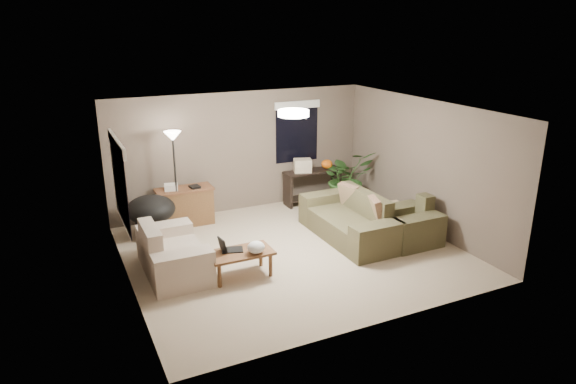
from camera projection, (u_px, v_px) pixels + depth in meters
name	position (u px, v px, depth m)	size (l,w,h in m)	color
room_shell	(293.00, 184.00, 8.58)	(5.50, 5.50, 5.50)	#C4AC92
main_sofa	(350.00, 222.00, 9.51)	(0.95, 2.20, 0.85)	#48432B
throw_pillows	(363.00, 202.00, 9.50)	(0.36, 1.40, 0.47)	#8C7251
loveseat	(172.00, 256.00, 8.15)	(0.90, 1.60, 0.85)	beige
armchair	(408.00, 226.00, 9.32)	(0.95, 1.00, 0.85)	#4A462C
coffee_table	(241.00, 255.00, 8.02)	(1.00, 0.55, 0.42)	brown
laptop	(228.00, 248.00, 8.00)	(0.40, 0.31, 0.24)	black
plastic_bag	(256.00, 247.00, 7.92)	(0.27, 0.25, 0.19)	white
desk	(185.00, 206.00, 10.10)	(1.10, 0.50, 0.75)	brown
desk_papers	(176.00, 187.00, 9.89)	(0.69, 0.29, 0.12)	silver
console_table	(313.00, 184.00, 11.29)	(1.30, 0.40, 0.75)	black
pumpkin	(327.00, 164.00, 11.30)	(0.24, 0.24, 0.20)	orange
cardboard_box	(303.00, 166.00, 11.05)	(0.37, 0.28, 0.28)	beige
papasan_chair	(151.00, 214.00, 9.47)	(0.98, 0.98, 0.80)	black
floor_lamp	(173.00, 148.00, 9.55)	(0.32, 0.32, 1.91)	black
ceiling_fixture	(293.00, 113.00, 8.20)	(0.50, 0.50, 0.10)	white
houseplant	(347.00, 184.00, 11.17)	(1.11, 1.23, 0.96)	#2D5923
cat_scratching_post	(394.00, 216.00, 10.06)	(0.32, 0.32, 0.50)	tan
window_left	(118.00, 168.00, 7.55)	(0.05, 1.56, 1.33)	black
window_back	(297.00, 122.00, 11.06)	(1.06, 0.05, 1.33)	black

